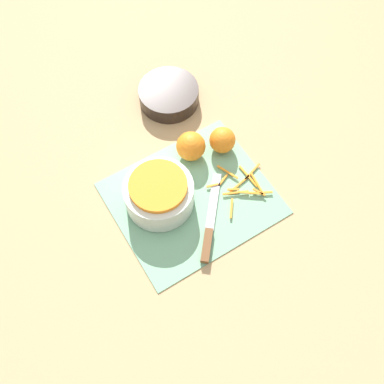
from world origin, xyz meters
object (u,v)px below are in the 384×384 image
at_px(knife, 209,232).
at_px(orange_right, 222,140).
at_px(bowl_speckled, 159,193).
at_px(bowl_dark, 169,95).
at_px(orange_left, 191,146).

xyz_separation_m(knife, orange_right, (0.17, 0.19, 0.03)).
distance_m(bowl_speckled, bowl_dark, 0.33).
xyz_separation_m(knife, orange_left, (0.08, 0.22, 0.03)).
bearing_deg(orange_left, bowl_speckled, -150.68).
distance_m(bowl_dark, orange_left, 0.20).
distance_m(bowl_dark, orange_right, 0.22).
bearing_deg(orange_left, orange_right, -16.87).
distance_m(bowl_speckled, orange_left, 0.16).
bearing_deg(bowl_speckled, orange_right, 13.57).
distance_m(knife, orange_right, 0.26).
bearing_deg(knife, bowl_dark, 23.00).
height_order(bowl_dark, orange_left, orange_left).
height_order(knife, orange_right, orange_right).
bearing_deg(bowl_dark, bowl_speckled, -124.30).
xyz_separation_m(bowl_speckled, knife, (0.06, -0.14, -0.04)).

